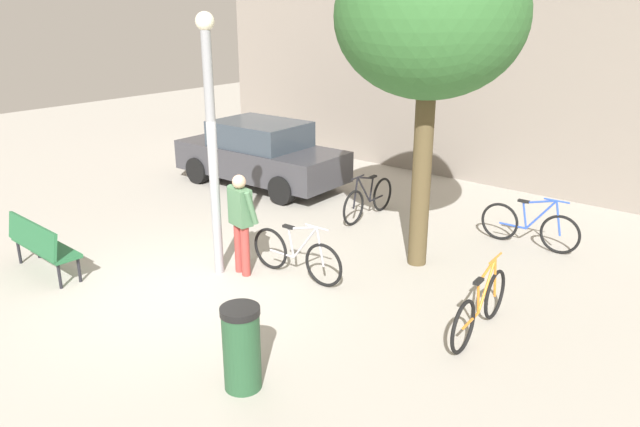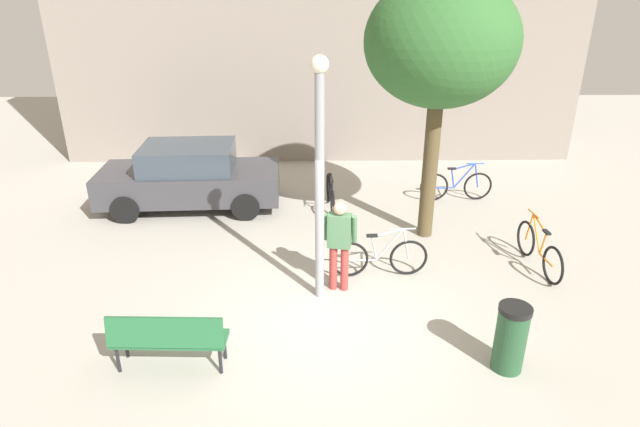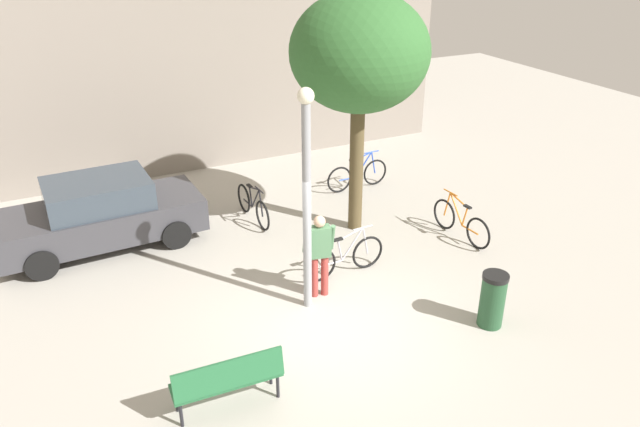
# 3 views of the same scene
# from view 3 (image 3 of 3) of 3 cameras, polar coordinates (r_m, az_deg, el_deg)

# --- Properties ---
(ground_plane) EXTENTS (36.00, 36.00, 0.00)m
(ground_plane) POSITION_cam_3_polar(r_m,az_deg,el_deg) (10.89, 1.20, -10.40)
(ground_plane) COLOR #A8A399
(lamppost) EXTENTS (0.28, 0.28, 4.08)m
(lamppost) POSITION_cam_3_polar(r_m,az_deg,el_deg) (10.26, -1.26, 2.17)
(lamppost) COLOR gray
(lamppost) RESTS_ON ground_plane
(person_by_lamppost) EXTENTS (0.62, 0.37, 1.67)m
(person_by_lamppost) POSITION_cam_3_polar(r_m,az_deg,el_deg) (11.16, -0.05, -3.48)
(person_by_lamppost) COLOR #9E3833
(person_by_lamppost) RESTS_ON ground_plane
(park_bench) EXTENTS (1.62, 0.53, 0.92)m
(park_bench) POSITION_cam_3_polar(r_m,az_deg,el_deg) (9.07, -8.66, -15.06)
(park_bench) COLOR #236038
(park_bench) RESTS_ON ground_plane
(plaza_tree) EXTENTS (2.90, 2.90, 5.24)m
(plaza_tree) POSITION_cam_3_polar(r_m,az_deg,el_deg) (12.81, 3.73, 14.74)
(plaza_tree) COLOR brown
(plaza_tree) RESTS_ON ground_plane
(bicycle_black) EXTENTS (0.15, 1.81, 0.97)m
(bicycle_black) POSITION_cam_3_polar(r_m,az_deg,el_deg) (14.33, -6.31, 0.74)
(bicycle_black) COLOR black
(bicycle_black) RESTS_ON ground_plane
(bicycle_blue) EXTENTS (1.81, 0.12, 0.97)m
(bicycle_blue) POSITION_cam_3_polar(r_m,az_deg,el_deg) (16.02, 3.56, 3.65)
(bicycle_blue) COLOR black
(bicycle_blue) RESTS_ON ground_plane
(bicycle_silver) EXTENTS (1.81, 0.13, 0.97)m
(bicycle_silver) POSITION_cam_3_polar(r_m,az_deg,el_deg) (12.11, 2.32, -4.14)
(bicycle_silver) COLOR black
(bicycle_silver) RESTS_ON ground_plane
(bicycle_orange) EXTENTS (0.19, 1.81, 0.97)m
(bicycle_orange) POSITION_cam_3_polar(r_m,az_deg,el_deg) (13.82, 13.06, -0.80)
(bicycle_orange) COLOR black
(bicycle_orange) RESTS_ON ground_plane
(parked_car_charcoal) EXTENTS (4.26, 1.95, 1.55)m
(parked_car_charcoal) POSITION_cam_3_polar(r_m,az_deg,el_deg) (13.78, -19.88, -0.02)
(parked_car_charcoal) COLOR #38383D
(parked_car_charcoal) RESTS_ON ground_plane
(trash_bin) EXTENTS (0.45, 0.45, 1.02)m
(trash_bin) POSITION_cam_3_polar(r_m,az_deg,el_deg) (11.01, 15.90, -7.80)
(trash_bin) COLOR #234C2D
(trash_bin) RESTS_ON ground_plane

